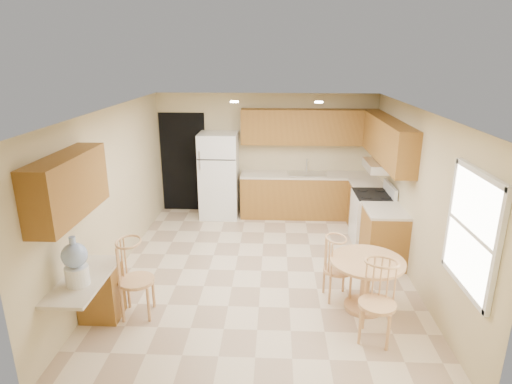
{
  "coord_description": "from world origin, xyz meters",
  "views": [
    {
      "loc": [
        0.19,
        -6.0,
        3.23
      ],
      "look_at": [
        -0.1,
        0.3,
        1.2
      ],
      "focal_mm": 30.0,
      "sensor_mm": 36.0,
      "label": 1
    }
  ],
  "objects_px": {
    "stove": "(372,218)",
    "dining_table": "(366,277)",
    "refrigerator": "(219,175)",
    "chair_desk": "(133,275)",
    "chair_table_b": "(380,299)",
    "chair_table_a": "(339,265)",
    "water_crock": "(76,263)"
  },
  "relations": [
    {
      "from": "stove",
      "to": "dining_table",
      "type": "xyz_separation_m",
      "value": [
        -0.52,
        -2.15,
        -0.0
      ]
    },
    {
      "from": "refrigerator",
      "to": "chair_desk",
      "type": "relative_size",
      "value": 1.7
    },
    {
      "from": "refrigerator",
      "to": "chair_table_b",
      "type": "xyz_separation_m",
      "value": [
        2.35,
        -4.12,
        -0.27
      ]
    },
    {
      "from": "stove",
      "to": "chair_table_b",
      "type": "distance_m",
      "value": 2.95
    },
    {
      "from": "chair_table_b",
      "to": "stove",
      "type": "bearing_deg",
      "value": -81.66
    },
    {
      "from": "refrigerator",
      "to": "chair_table_a",
      "type": "distance_m",
      "value": 3.8
    },
    {
      "from": "refrigerator",
      "to": "water_crock",
      "type": "xyz_separation_m",
      "value": [
        -1.05,
        -4.24,
        0.16
      ]
    },
    {
      "from": "refrigerator",
      "to": "chair_table_a",
      "type": "relative_size",
      "value": 1.94
    },
    {
      "from": "dining_table",
      "to": "water_crock",
      "type": "distance_m",
      "value": 3.55
    },
    {
      "from": "stove",
      "to": "chair_table_b",
      "type": "bearing_deg",
      "value": -100.28
    },
    {
      "from": "dining_table",
      "to": "chair_table_a",
      "type": "bearing_deg",
      "value": 153.7
    },
    {
      "from": "stove",
      "to": "chair_desk",
      "type": "xyz_separation_m",
      "value": [
        -3.47,
        -2.52,
        0.16
      ]
    },
    {
      "from": "dining_table",
      "to": "water_crock",
      "type": "relative_size",
      "value": 1.66
    },
    {
      "from": "chair_table_b",
      "to": "water_crock",
      "type": "distance_m",
      "value": 3.43
    },
    {
      "from": "refrigerator",
      "to": "dining_table",
      "type": "height_order",
      "value": "refrigerator"
    },
    {
      "from": "stove",
      "to": "refrigerator",
      "type": "bearing_deg",
      "value": 157.01
    },
    {
      "from": "dining_table",
      "to": "chair_desk",
      "type": "height_order",
      "value": "chair_desk"
    },
    {
      "from": "refrigerator",
      "to": "stove",
      "type": "height_order",
      "value": "refrigerator"
    },
    {
      "from": "refrigerator",
      "to": "chair_table_b",
      "type": "height_order",
      "value": "refrigerator"
    },
    {
      "from": "chair_desk",
      "to": "stove",
      "type": "bearing_deg",
      "value": 120.78
    },
    {
      "from": "refrigerator",
      "to": "dining_table",
      "type": "relative_size",
      "value": 1.82
    },
    {
      "from": "dining_table",
      "to": "refrigerator",
      "type": "bearing_deg",
      "value": 124.88
    },
    {
      "from": "dining_table",
      "to": "chair_table_a",
      "type": "relative_size",
      "value": 1.07
    },
    {
      "from": "water_crock",
      "to": "refrigerator",
      "type": "bearing_deg",
      "value": 76.08
    },
    {
      "from": "stove",
      "to": "chair_table_b",
      "type": "relative_size",
      "value": 1.1
    },
    {
      "from": "chair_table_b",
      "to": "chair_desk",
      "type": "bearing_deg",
      "value": 11.41
    },
    {
      "from": "chair_desk",
      "to": "water_crock",
      "type": "relative_size",
      "value": 1.77
    },
    {
      "from": "chair_table_b",
      "to": "refrigerator",
      "type": "bearing_deg",
      "value": -41.65
    },
    {
      "from": "water_crock",
      "to": "chair_table_a",
      "type": "bearing_deg",
      "value": 18.56
    },
    {
      "from": "stove",
      "to": "chair_table_b",
      "type": "xyz_separation_m",
      "value": [
        -0.52,
        -2.9,
        0.13
      ]
    },
    {
      "from": "refrigerator",
      "to": "water_crock",
      "type": "bearing_deg",
      "value": -103.92
    },
    {
      "from": "chair_desk",
      "to": "water_crock",
      "type": "distance_m",
      "value": 0.78
    }
  ]
}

